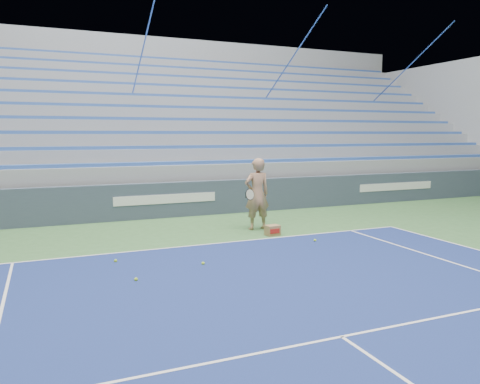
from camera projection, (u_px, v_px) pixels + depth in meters
name	position (u px, v px, depth m)	size (l,w,h in m)	color
sponsor_barrier	(165.00, 200.00, 14.62)	(30.00, 0.32, 1.10)	#384455
bleachers	(132.00, 140.00, 19.63)	(31.00, 9.15, 7.30)	gray
tennis_player	(257.00, 194.00, 12.72)	(0.97, 0.86, 1.95)	tan
ball_box	(273.00, 230.00, 12.06)	(0.38, 0.31, 0.26)	olive
tennis_ball_0	(136.00, 279.00, 8.30)	(0.07, 0.07, 0.07)	#B0E52E
tennis_ball_1	(315.00, 240.00, 11.35)	(0.07, 0.07, 0.07)	#B0E52E
tennis_ball_2	(203.00, 263.00, 9.33)	(0.07, 0.07, 0.07)	#B0E52E
tennis_ball_3	(116.00, 261.00, 9.52)	(0.07, 0.07, 0.07)	#B0E52E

